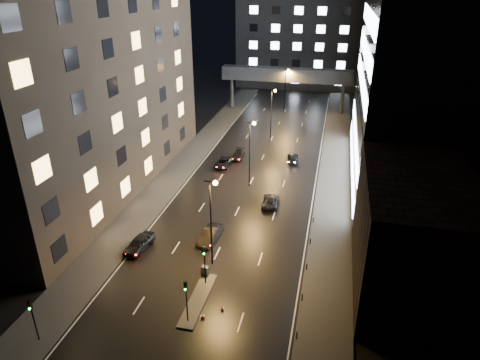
# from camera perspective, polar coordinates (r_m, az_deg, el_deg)

# --- Properties ---
(ground) EXTENTS (160.00, 160.00, 0.00)m
(ground) POSITION_cam_1_polar(r_m,az_deg,el_deg) (75.46, 3.09, 3.10)
(ground) COLOR black
(ground) RESTS_ON ground
(sidewalk_left) EXTENTS (5.00, 110.00, 0.15)m
(sidewalk_left) POSITION_cam_1_polar(r_m,az_deg,el_deg) (73.96, -7.18, 2.52)
(sidewalk_left) COLOR #383533
(sidewalk_left) RESTS_ON ground
(sidewalk_right) EXTENTS (5.00, 110.00, 0.15)m
(sidewalk_right) POSITION_cam_1_polar(r_m,az_deg,el_deg) (69.95, 12.50, 0.73)
(sidewalk_right) COLOR #383533
(sidewalk_right) RESTS_ON ground
(building_left) EXTENTS (15.00, 48.00, 40.00)m
(building_left) POSITION_cam_1_polar(r_m,az_deg,el_deg) (63.53, -20.56, 16.14)
(building_left) COLOR #2D2319
(building_left) RESTS_ON ground
(building_right_low) EXTENTS (10.00, 18.00, 12.00)m
(building_right_low) POSITION_cam_1_polar(r_m,az_deg,el_deg) (44.86, 21.98, -6.71)
(building_right_low) COLOR black
(building_right_low) RESTS_ON ground
(building_right_glass) EXTENTS (20.00, 36.00, 45.00)m
(building_right_glass) POSITION_cam_1_polar(r_m,az_deg,el_deg) (66.62, 25.75, 17.85)
(building_right_glass) COLOR black
(building_right_glass) RESTS_ON ground
(building_far) EXTENTS (34.00, 14.00, 25.00)m
(building_far) POSITION_cam_1_polar(r_m,az_deg,el_deg) (128.49, 7.96, 17.88)
(building_far) COLOR #333335
(building_far) RESTS_ON ground
(skybridge) EXTENTS (30.00, 3.00, 10.00)m
(skybridge) POSITION_cam_1_polar(r_m,az_deg,el_deg) (101.64, 6.23, 13.70)
(skybridge) COLOR #333335
(skybridge) RESTS_ON ground
(median_island) EXTENTS (1.60, 8.00, 0.15)m
(median_island) POSITION_cam_1_polar(r_m,az_deg,el_deg) (43.41, -5.61, -15.56)
(median_island) COLOR #383533
(median_island) RESTS_ON ground
(traffic_signal_near) EXTENTS (0.28, 0.34, 4.40)m
(traffic_signal_near) POSITION_cam_1_polar(r_m,az_deg,el_deg) (43.40, -4.75, -10.46)
(traffic_signal_near) COLOR black
(traffic_signal_near) RESTS_ON median_island
(traffic_signal_far) EXTENTS (0.28, 0.34, 4.40)m
(traffic_signal_far) POSITION_cam_1_polar(r_m,az_deg,el_deg) (39.32, -7.19, -14.98)
(traffic_signal_far) COLOR black
(traffic_signal_far) RESTS_ON median_island
(traffic_signal_corner) EXTENTS (0.28, 0.34, 4.40)m
(traffic_signal_corner) POSITION_cam_1_polar(r_m,az_deg,el_deg) (41.27, -25.94, -15.83)
(traffic_signal_corner) COLOR black
(traffic_signal_corner) RESTS_ON ground
(bollard_row) EXTENTS (0.12, 25.12, 0.90)m
(bollard_row) POSITION_cam_1_polar(r_m,az_deg,el_deg) (45.14, 8.59, -13.29)
(bollard_row) COLOR black
(bollard_row) RESTS_ON ground
(streetlight_near) EXTENTS (1.45, 0.50, 10.15)m
(streetlight_near) POSITION_cam_1_polar(r_m,az_deg,el_deg) (44.43, -3.74, -4.30)
(streetlight_near) COLOR black
(streetlight_near) RESTS_ON ground
(streetlight_mid_a) EXTENTS (1.45, 0.50, 10.15)m
(streetlight_mid_a) POSITION_cam_1_polar(r_m,az_deg,el_deg) (62.07, 1.44, 4.59)
(streetlight_mid_a) COLOR black
(streetlight_mid_a) RESTS_ON ground
(streetlight_mid_b) EXTENTS (1.45, 0.50, 10.15)m
(streetlight_mid_b) POSITION_cam_1_polar(r_m,az_deg,el_deg) (80.82, 4.31, 9.44)
(streetlight_mid_b) COLOR black
(streetlight_mid_b) RESTS_ON ground
(streetlight_far) EXTENTS (1.45, 0.50, 10.15)m
(streetlight_far) POSITION_cam_1_polar(r_m,az_deg,el_deg) (100.06, 6.13, 12.44)
(streetlight_far) COLOR black
(streetlight_far) RESTS_ON ground
(car_away_a) EXTENTS (2.51, 4.89, 1.59)m
(car_away_a) POSITION_cam_1_polar(r_m,az_deg,el_deg) (51.05, -13.31, -8.23)
(car_away_a) COLOR black
(car_away_a) RESTS_ON ground
(car_away_b) EXTENTS (2.22, 4.92, 1.57)m
(car_away_b) POSITION_cam_1_polar(r_m,az_deg,el_deg) (51.36, -3.99, -7.31)
(car_away_b) COLOR black
(car_away_b) RESTS_ON ground
(car_away_c) EXTENTS (2.37, 4.81, 1.31)m
(car_away_c) POSITION_cam_1_polar(r_m,az_deg,el_deg) (71.27, -2.24, 2.32)
(car_away_c) COLOR black
(car_away_c) RESTS_ON ground
(car_away_d) EXTENTS (1.96, 4.45, 1.27)m
(car_away_d) POSITION_cam_1_polar(r_m,az_deg,el_deg) (74.41, -0.23, 3.34)
(car_away_d) COLOR black
(car_away_d) RESTS_ON ground
(car_toward_a) EXTENTS (2.42, 4.71, 1.27)m
(car_toward_a) POSITION_cam_1_polar(r_m,az_deg,el_deg) (59.13, 4.06, -2.81)
(car_toward_a) COLOR black
(car_toward_a) RESTS_ON ground
(car_toward_b) EXTENTS (2.39, 4.71, 1.31)m
(car_toward_b) POSITION_cam_1_polar(r_m,az_deg,el_deg) (73.77, 7.07, 2.95)
(car_toward_b) COLOR black
(car_toward_b) RESTS_ON ground
(utility_cabinet) EXTENTS (0.77, 0.60, 1.09)m
(utility_cabinet) POSITION_cam_1_polar(r_m,az_deg,el_deg) (45.85, -4.68, -11.98)
(utility_cabinet) COLOR #4B4B4D
(utility_cabinet) RESTS_ON median_island
(cone_a) EXTENTS (0.41, 0.41, 0.55)m
(cone_a) POSITION_cam_1_polar(r_m,az_deg,el_deg) (41.99, -2.37, -16.76)
(cone_a) COLOR #FF500D
(cone_a) RESTS_ON ground
(cone_b) EXTENTS (0.50, 0.50, 0.46)m
(cone_b) POSITION_cam_1_polar(r_m,az_deg,el_deg) (41.42, -4.99, -17.64)
(cone_b) COLOR #FF500D
(cone_b) RESTS_ON ground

